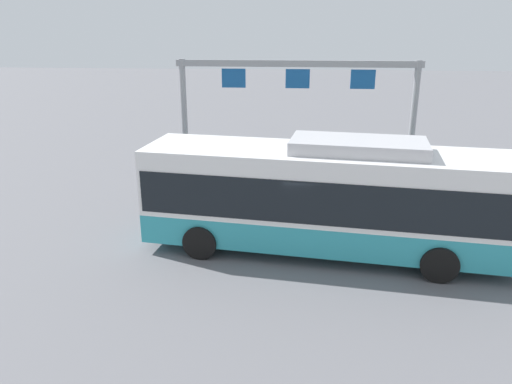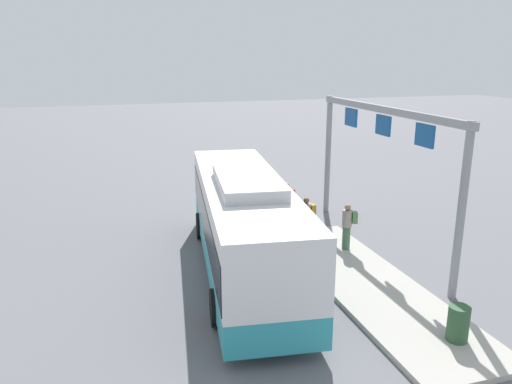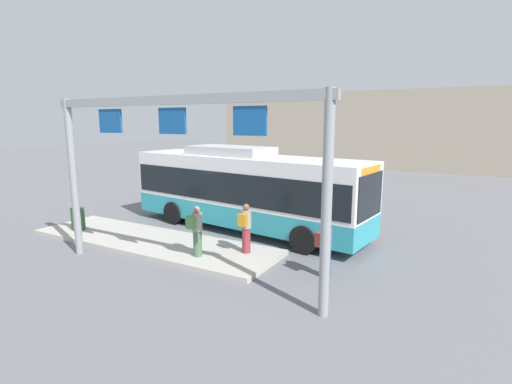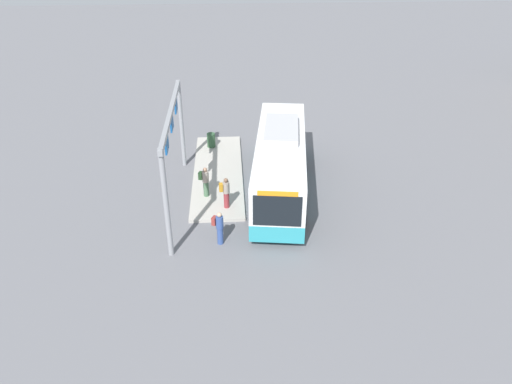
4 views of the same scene
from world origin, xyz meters
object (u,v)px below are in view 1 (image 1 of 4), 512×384
object	(u,v)px
bus_main	(327,194)
person_waiting_near	(271,186)
trash_bin	(477,195)
person_waiting_mid	(306,178)
person_boarding	(193,186)

from	to	relation	value
bus_main	person_waiting_near	world-z (taller)	bus_main
person_waiting_near	trash_bin	xyz separation A→B (m)	(-7.37, -0.90, -0.44)
person_waiting_mid	person_boarding	bearing A→B (deg)	-63.10
trash_bin	person_waiting_mid	bearing A→B (deg)	-1.55
person_waiting_mid	bus_main	bearing A→B (deg)	24.26
bus_main	trash_bin	distance (m)	6.88
person_waiting_near	bus_main	bearing A→B (deg)	26.94
bus_main	person_boarding	xyz separation A→B (m)	(4.63, -3.23, -0.92)
bus_main	person_waiting_near	xyz separation A→B (m)	(1.77, -2.92, -0.76)
bus_main	trash_bin	size ratio (longest dim) A/B	12.02
person_waiting_near	trash_bin	size ratio (longest dim) A/B	1.86
bus_main	trash_bin	xyz separation A→B (m)	(-5.60, -3.82, -1.20)
person_waiting_mid	trash_bin	world-z (taller)	person_waiting_mid
person_waiting_mid	trash_bin	size ratio (longest dim) A/B	1.86
bus_main	person_waiting_near	size ratio (longest dim) A/B	6.48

